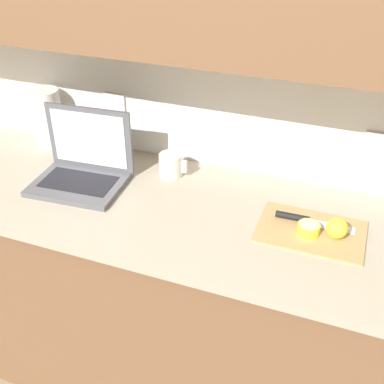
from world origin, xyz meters
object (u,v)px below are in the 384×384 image
object	(u,v)px
lemon_half_cut	(308,229)
paper_towel_roll	(48,118)
lemon_whole_beside	(337,228)
cutting_board	(311,231)
knife	(301,219)
laptop	(83,165)
measuring_cup	(171,165)

from	to	relation	value
lemon_half_cut	paper_towel_roll	xyz separation A→B (m)	(-1.12, 0.24, 0.10)
lemon_whole_beside	paper_towel_roll	world-z (taller)	paper_towel_roll
cutting_board	knife	bearing A→B (deg)	135.66
laptop	paper_towel_roll	bearing A→B (deg)	140.61
laptop	knife	xyz separation A→B (m)	(0.81, 0.01, -0.05)
laptop	lemon_whole_beside	size ratio (longest dim) A/B	5.18
cutting_board	paper_towel_roll	xyz separation A→B (m)	(-1.13, 0.22, 0.12)
knife	laptop	bearing A→B (deg)	179.65
knife	paper_towel_roll	bearing A→B (deg)	168.93
laptop	paper_towel_roll	xyz separation A→B (m)	(-0.28, 0.20, 0.06)
cutting_board	measuring_cup	size ratio (longest dim) A/B	3.09
paper_towel_roll	measuring_cup	bearing A→B (deg)	-5.05
lemon_whole_beside	lemon_half_cut	bearing A→B (deg)	-169.94
knife	lemon_whole_beside	xyz separation A→B (m)	(0.12, -0.04, 0.02)
lemon_whole_beside	laptop	bearing A→B (deg)	178.23
measuring_cup	lemon_whole_beside	bearing A→B (deg)	-15.72
lemon_whole_beside	cutting_board	bearing A→B (deg)	175.76
knife	lemon_half_cut	bearing A→B (deg)	-63.02
laptop	paper_towel_roll	size ratio (longest dim) A/B	1.42
knife	lemon_half_cut	size ratio (longest dim) A/B	3.65
knife	lemon_whole_beside	distance (m)	0.13
lemon_half_cut	lemon_whole_beside	xyz separation A→B (m)	(0.08, 0.01, 0.02)
laptop	lemon_whole_beside	distance (m)	0.92
lemon_half_cut	cutting_board	bearing A→B (deg)	70.78
measuring_cup	paper_towel_roll	world-z (taller)	paper_towel_roll
laptop	lemon_half_cut	world-z (taller)	laptop
lemon_whole_beside	measuring_cup	xyz separation A→B (m)	(-0.63, 0.18, 0.00)
lemon_whole_beside	measuring_cup	world-z (taller)	measuring_cup
lemon_whole_beside	paper_towel_roll	bearing A→B (deg)	169.24
measuring_cup	paper_towel_roll	bearing A→B (deg)	174.95
lemon_half_cut	measuring_cup	bearing A→B (deg)	160.64
cutting_board	paper_towel_roll	bearing A→B (deg)	168.81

